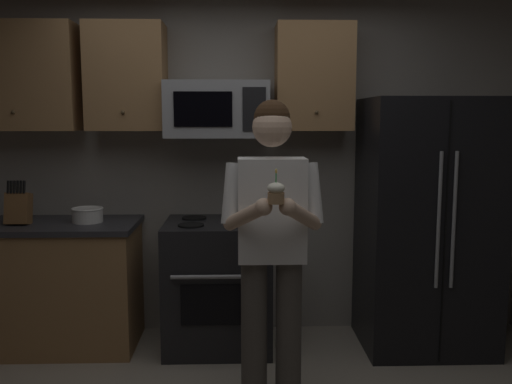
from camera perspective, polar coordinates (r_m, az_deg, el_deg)
The scene contains 10 objects.
wall_back at distance 4.33m, azimuth -1.76°, elevation 2.82°, with size 4.40×0.10×2.60m, color gray.
oven_range at distance 4.11m, azimuth -3.82°, elevation -9.39°, with size 0.76×0.70×0.93m.
microwave at distance 4.05m, azimuth -3.92°, elevation 8.42°, with size 0.74×0.41×0.40m.
refrigerator at distance 4.19m, azimuth 17.12°, elevation -3.21°, with size 0.90×0.75×1.80m.
cabinet_row_upper at distance 4.17m, azimuth -12.00°, elevation 11.41°, with size 2.78×0.36×0.76m.
counter_left at distance 4.37m, azimuth -21.32°, elevation -8.85°, with size 1.44×0.66×0.92m.
knife_block at distance 4.24m, azimuth -23.11°, elevation -1.49°, with size 0.16×0.15×0.32m.
bowl_large_white at distance 4.16m, azimuth -16.82°, elevation -2.23°, with size 0.22×0.22×0.10m.
person at distance 3.14m, azimuth 1.71°, elevation -4.63°, with size 0.60×0.48×1.76m.
cupcake at distance 2.77m, azimuth 2.16°, elevation -0.06°, with size 0.09×0.09×0.17m.
Camera 1 is at (-0.00, -2.57, 1.66)m, focal length 39.04 mm.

